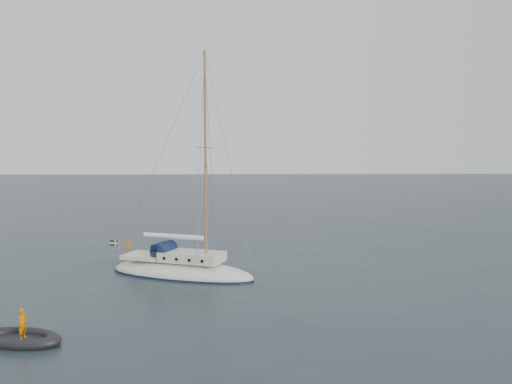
{
  "coord_description": "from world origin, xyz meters",
  "views": [
    {
      "loc": [
        -0.63,
        -31.09,
        6.89
      ],
      "look_at": [
        0.83,
        0.0,
        4.59
      ],
      "focal_mm": 35.0,
      "sensor_mm": 36.0,
      "label": 1
    }
  ],
  "objects": [
    {
      "name": "rib",
      "position": [
        -8.51,
        -12.82,
        0.21
      ],
      "size": [
        3.39,
        1.54,
        1.32
      ],
      "rotation": [
        0.0,
        0.0,
        -0.26
      ],
      "color": "black",
      "rests_on": "ground"
    },
    {
      "name": "dinghy",
      "position": [
        -5.03,
        1.42,
        0.17
      ],
      "size": [
        2.75,
        1.24,
        0.39
      ],
      "rotation": [
        0.0,
        0.0,
        -0.31
      ],
      "color": "#47474C",
      "rests_on": "ground"
    },
    {
      "name": "sailboat",
      "position": [
        -3.57,
        -2.78,
        1.0
      ],
      "size": [
        9.25,
        2.77,
        13.18
      ],
      "rotation": [
        0.0,
        0.0,
        -0.38
      ],
      "color": "white",
      "rests_on": "ground"
    },
    {
      "name": "ground",
      "position": [
        0.0,
        0.0,
        0.0
      ],
      "size": [
        300.0,
        300.0,
        0.0
      ],
      "primitive_type": "plane",
      "color": "black",
      "rests_on": "ground"
    }
  ]
}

